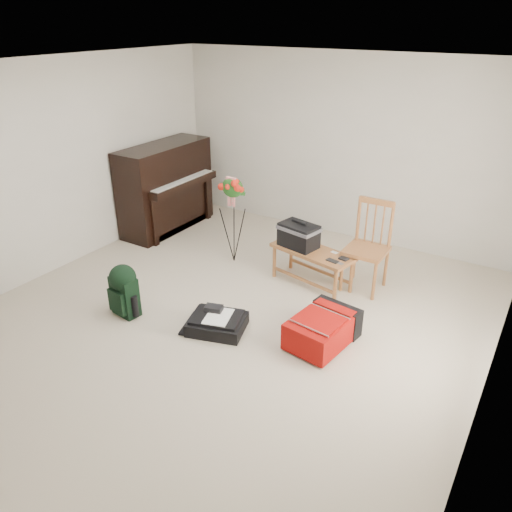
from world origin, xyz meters
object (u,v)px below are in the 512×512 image
Objects in this scene: red_suitcase at (325,327)px; piano at (166,189)px; bench at (302,241)px; green_backpack at (124,288)px; black_duffel at (217,322)px; flower_stand at (233,220)px; dining_chair at (367,247)px.

piano is at bearing 164.03° from red_suitcase.
piano reaches higher than red_suitcase.
bench is 2.06m from green_backpack.
bench reaches higher than red_suitcase.
green_backpack reaches higher than black_duffel.
piano is 1.29× the size of flower_stand.
piano is 2.51m from bench.
dining_chair is 1.80× the size of green_backpack.
black_duffel is 1.65m from flower_stand.
dining_chair reaches higher than red_suitcase.
dining_chair is 1.58× the size of black_duffel.
red_suitcase is 1.09m from black_duffel.
piano is 1.43× the size of dining_chair.
black_duffel is at bearing -150.22° from red_suitcase.
green_backpack is at bearing 178.42° from black_duffel.
black_duffel is at bearing -62.16° from flower_stand.
piano is 2.27× the size of black_duffel.
piano is 2.43m from green_backpack.
green_backpack is at bearing -116.40° from bench.
bench reaches higher than black_duffel.
piano is at bearing -179.42° from bench.
green_backpack is 0.50× the size of flower_stand.
piano is 2.58× the size of green_backpack.
green_backpack is at bearing -153.43° from red_suitcase.
red_suitcase is at bearing 26.76° from green_backpack.
dining_chair is 2.74m from green_backpack.
black_duffel is (2.21, -1.81, -0.51)m from piano.
piano is 3.54m from red_suitcase.
bench is 1.26m from red_suitcase.
bench is (2.47, -0.47, -0.06)m from piano.
black_duffel is (-0.26, -1.34, -0.46)m from bench.
dining_chair reaches higher than black_duffel.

